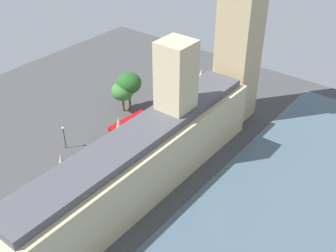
{
  "coord_description": "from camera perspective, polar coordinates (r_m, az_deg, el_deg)",
  "views": [
    {
      "loc": [
        -44.85,
        46.19,
        56.1
      ],
      "look_at": [
        1.0,
        -12.52,
        7.2
      ],
      "focal_mm": 44.2,
      "sensor_mm": 36.0,
      "label": 1
    }
  ],
  "objects": [
    {
      "name": "ground_plane",
      "position": [
        85.39,
        -4.69,
        -7.93
      ],
      "size": [
        132.07,
        132.07,
        0.0
      ],
      "primitive_type": "plane",
      "color": "#424244"
    },
    {
      "name": "river_thames",
      "position": [
        74.8,
        11.35,
        -16.06
      ],
      "size": [
        30.01,
        118.87,
        0.25
      ],
      "primitive_type": "cube",
      "color": "#475B6B",
      "rests_on": "ground"
    },
    {
      "name": "parliament_building",
      "position": [
        80.35,
        -3.29,
        -4.08
      ],
      "size": [
        11.24,
        62.07,
        27.68
      ],
      "color": "#CCBA8E",
      "rests_on": "ground"
    },
    {
      "name": "double_decker_bus_opposite_hall",
      "position": [
        97.36,
        -5.38,
        -0.19
      ],
      "size": [
        3.34,
        10.66,
        4.75
      ],
      "rotation": [
        0.0,
        0.0,
        3.06
      ],
      "color": "#B20C0F",
      "rests_on": "ground"
    },
    {
      "name": "car_blue_near_tower",
      "position": [
        89.32,
        -11.06,
        -5.64
      ],
      "size": [
        2.13,
        4.16,
        1.74
      ],
      "rotation": [
        0.0,
        0.0,
        -0.1
      ],
      "color": "navy",
      "rests_on": "ground"
    },
    {
      "name": "car_white_by_river_gate",
      "position": [
        88.03,
        -15.4,
        -7.02
      ],
      "size": [
        2.23,
        4.43,
        1.74
      ],
      "rotation": [
        0.0,
        0.0,
        -0.1
      ],
      "color": "silver",
      "rests_on": "ground"
    },
    {
      "name": "pedestrian_kerbside",
      "position": [
        87.53,
        -9.22,
        -6.46
      ],
      "size": [
        0.7,
        0.64,
        1.69
      ],
      "rotation": [
        0.0,
        0.0,
        2.07
      ],
      "color": "#336B60",
      "rests_on": "ground"
    },
    {
      "name": "pedestrian_corner",
      "position": [
        80.33,
        -18.54,
        -12.58
      ],
      "size": [
        0.58,
        0.64,
        1.52
      ],
      "rotation": [
        0.0,
        0.0,
        2.66
      ],
      "color": "black",
      "rests_on": "ground"
    },
    {
      "name": "pedestrian_far_end",
      "position": [
        97.0,
        -2.03,
        -1.56
      ],
      "size": [
        0.45,
        0.56,
        1.61
      ],
      "rotation": [
        0.0,
        0.0,
        3.13
      ],
      "color": "#336B60",
      "rests_on": "ground"
    },
    {
      "name": "plane_tree_under_trees",
      "position": [
        105.78,
        -5.42,
        5.9
      ],
      "size": [
        6.39,
        6.39,
        10.47
      ],
      "color": "brown",
      "rests_on": "ground"
    },
    {
      "name": "plane_tree_leading",
      "position": [
        106.03,
        -6.3,
        4.81
      ],
      "size": [
        5.73,
        5.73,
        8.36
      ],
      "color": "brown",
      "rests_on": "ground"
    },
    {
      "name": "street_lamp_trailing",
      "position": [
        95.25,
        -14.18,
        -0.96
      ],
      "size": [
        0.56,
        0.56,
        5.8
      ],
      "color": "black",
      "rests_on": "ground"
    }
  ]
}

